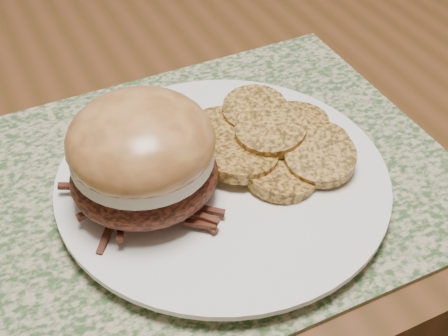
{
  "coord_description": "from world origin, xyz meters",
  "views": [
    {
      "loc": [
        -0.28,
        -0.61,
        1.12
      ],
      "look_at": [
        -0.12,
        -0.29,
        0.79
      ],
      "focal_mm": 50.0,
      "sensor_mm": 36.0,
      "label": 1
    }
  ],
  "objects": [
    {
      "name": "roasted_potatoes",
      "position": [
        -0.06,
        -0.26,
        0.78
      ],
      "size": [
        0.15,
        0.15,
        0.03
      ],
      "color": "#B67D35",
      "rests_on": "dinner_plate"
    },
    {
      "name": "pork_sandwich",
      "position": [
        -0.18,
        -0.27,
        0.81
      ],
      "size": [
        0.12,
        0.12,
        0.09
      ],
      "rotation": [
        0.0,
        0.0,
        -0.06
      ],
      "color": "black",
      "rests_on": "dinner_plate"
    },
    {
      "name": "dining_table",
      "position": [
        0.0,
        0.0,
        0.67
      ],
      "size": [
        1.5,
        0.9,
        0.75
      ],
      "color": "#583119",
      "rests_on": "ground"
    },
    {
      "name": "dinner_plate",
      "position": [
        -0.11,
        -0.27,
        0.76
      ],
      "size": [
        0.26,
        0.26,
        0.02
      ],
      "primitive_type": "cylinder",
      "color": "white",
      "rests_on": "placemat"
    },
    {
      "name": "placemat",
      "position": [
        -0.13,
        -0.26,
        0.75
      ],
      "size": [
        0.45,
        0.33,
        0.0
      ],
      "primitive_type": "cube",
      "color": "#325029",
      "rests_on": "dining_table"
    }
  ]
}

